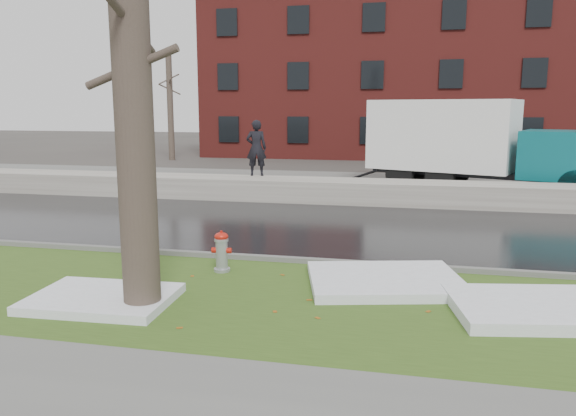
% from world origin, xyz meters
% --- Properties ---
extents(ground, '(120.00, 120.00, 0.00)m').
position_xyz_m(ground, '(0.00, 0.00, 0.00)').
color(ground, '#47423D').
rests_on(ground, ground).
extents(verge, '(60.00, 4.50, 0.04)m').
position_xyz_m(verge, '(0.00, -1.25, 0.02)').
color(verge, '#334D19').
rests_on(verge, ground).
extents(road, '(60.00, 7.00, 0.03)m').
position_xyz_m(road, '(0.00, 4.50, 0.01)').
color(road, black).
rests_on(road, ground).
extents(parking_lot, '(60.00, 9.00, 0.03)m').
position_xyz_m(parking_lot, '(0.00, 13.00, 0.01)').
color(parking_lot, slate).
rests_on(parking_lot, ground).
extents(curb, '(60.00, 0.15, 0.14)m').
position_xyz_m(curb, '(0.00, 1.00, 0.07)').
color(curb, slate).
rests_on(curb, ground).
extents(snowbank, '(60.00, 1.60, 0.75)m').
position_xyz_m(snowbank, '(0.00, 8.70, 0.38)').
color(snowbank, '#B3AFA4').
rests_on(snowbank, ground).
extents(brick_building, '(26.00, 12.00, 10.00)m').
position_xyz_m(brick_building, '(2.00, 30.00, 5.00)').
color(brick_building, maroon).
rests_on(brick_building, ground).
extents(bg_tree_left, '(1.40, 1.62, 6.50)m').
position_xyz_m(bg_tree_left, '(-12.00, 22.00, 3.33)').
color(bg_tree_left, brown).
rests_on(bg_tree_left, ground).
extents(bg_tree_center, '(1.40, 1.62, 6.50)m').
position_xyz_m(bg_tree_center, '(-6.00, 26.00, 3.33)').
color(bg_tree_center, brown).
rests_on(bg_tree_center, ground).
extents(fire_hydrant, '(0.39, 0.34, 0.79)m').
position_xyz_m(fire_hydrant, '(-1.25, 0.09, 0.46)').
color(fire_hydrant, '#9FA2A7').
rests_on(fire_hydrant, verge).
extents(tree, '(1.47, 1.75, 7.07)m').
position_xyz_m(tree, '(-1.78, -2.10, 3.60)').
color(tree, brown).
rests_on(tree, verge).
extents(box_truck, '(10.20, 5.19, 3.42)m').
position_xyz_m(box_truck, '(4.36, 12.61, 1.81)').
color(box_truck, black).
rests_on(box_truck, ground).
extents(worker, '(0.80, 0.61, 1.95)m').
position_xyz_m(worker, '(-3.13, 9.30, 1.72)').
color(worker, black).
rests_on(worker, snowbank).
extents(snow_patch_near, '(3.00, 2.56, 0.16)m').
position_xyz_m(snow_patch_near, '(1.82, -0.10, 0.12)').
color(snow_patch_near, white).
rests_on(snow_patch_near, verge).
extents(snow_patch_far, '(2.27, 1.69, 0.14)m').
position_xyz_m(snow_patch_far, '(-2.53, -2.00, 0.11)').
color(snow_patch_far, white).
rests_on(snow_patch_far, verge).
extents(snow_patch_side, '(3.07, 2.26, 0.18)m').
position_xyz_m(snow_patch_side, '(4.29, -1.00, 0.13)').
color(snow_patch_side, white).
rests_on(snow_patch_side, verge).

